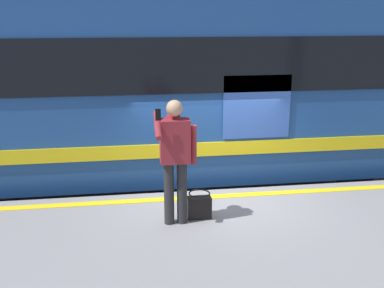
# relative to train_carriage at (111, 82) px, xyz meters

# --- Properties ---
(ground_plane) EXTENTS (26.93, 26.93, 0.00)m
(ground_plane) POSITION_rel_train_carriage_xyz_m (-1.61, 1.85, -2.63)
(ground_plane) COLOR #4C4742
(safety_line) EXTENTS (17.59, 0.16, 0.01)m
(safety_line) POSITION_rel_train_carriage_xyz_m (-1.61, 2.15, -1.58)
(safety_line) COLOR yellow
(safety_line) RESTS_ON platform
(track_rail_near) EXTENTS (23.34, 0.08, 0.16)m
(track_rail_near) POSITION_rel_train_carriage_xyz_m (-1.61, 0.71, -2.55)
(track_rail_near) COLOR slate
(track_rail_near) RESTS_ON ground
(track_rail_far) EXTENTS (23.34, 0.08, 0.16)m
(track_rail_far) POSITION_rel_train_carriage_xyz_m (-1.61, -0.72, -2.55)
(track_rail_far) COLOR slate
(track_rail_far) RESTS_ON ground
(train_carriage) EXTENTS (14.00, 3.06, 4.17)m
(train_carriage) POSITION_rel_train_carriage_xyz_m (0.00, 0.00, 0.00)
(train_carriage) COLOR #1E478C
(train_carriage) RESTS_ON ground
(passenger) EXTENTS (0.57, 0.55, 1.75)m
(passenger) POSITION_rel_train_carriage_xyz_m (-0.90, 2.98, -0.54)
(passenger) COLOR #262628
(passenger) RESTS_ON platform
(handbag) EXTENTS (0.34, 0.31, 0.39)m
(handbag) POSITION_rel_train_carriage_xyz_m (-1.25, 2.88, -1.40)
(handbag) COLOR black
(handbag) RESTS_ON platform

